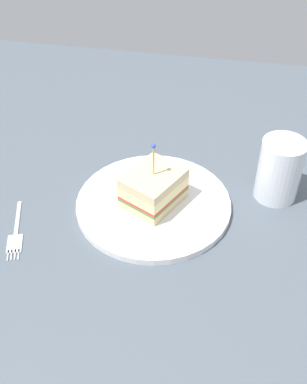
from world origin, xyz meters
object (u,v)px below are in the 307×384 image
sandwich_half_center (155,190)px  plate (154,204)px  fork (15,236)px  drink_glass (279,173)px

sandwich_half_center → plate: bearing=-145.0°
fork → drink_glass: bearing=114.4°
sandwich_half_center → drink_glass: (-7.17, 18.68, 0.69)cm
sandwich_half_center → drink_glass: size_ratio=1.08×
plate → sandwich_half_center: size_ratio=2.20×
plate → drink_glass: (-6.74, 18.98, 4.04)cm
plate → fork: (10.49, -19.00, -0.37)cm
drink_glass → sandwich_half_center: bearing=-69.0°
drink_glass → fork: 41.94cm
sandwich_half_center → fork: size_ratio=0.92×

